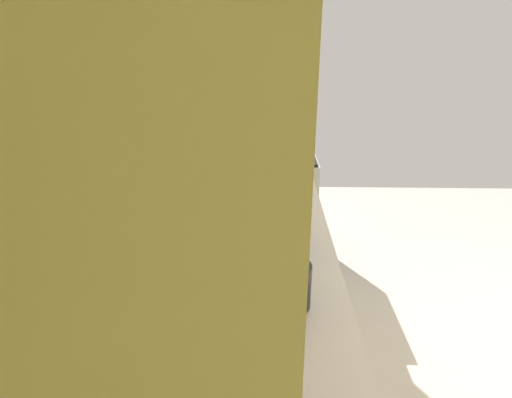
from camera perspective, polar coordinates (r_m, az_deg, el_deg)
wall_back at (r=1.80m, az=-10.30°, el=8.00°), size 4.05×0.12×2.73m
counter_run at (r=1.86m, az=0.81°, el=-24.28°), size 3.08×0.62×0.88m
upper_cabinets at (r=1.30m, az=-5.07°, el=24.25°), size 2.09×0.33×0.67m
oven_range at (r=3.44m, az=1.82°, el=-0.90°), size 0.70×0.68×1.06m
microwave at (r=1.87m, az=0.49°, el=-2.51°), size 0.48×0.33×0.27m
bowl at (r=2.54m, az=3.08°, el=1.75°), size 0.17×0.17×0.06m
kettle at (r=1.52m, az=4.25°, el=-11.12°), size 0.21×0.16×0.18m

